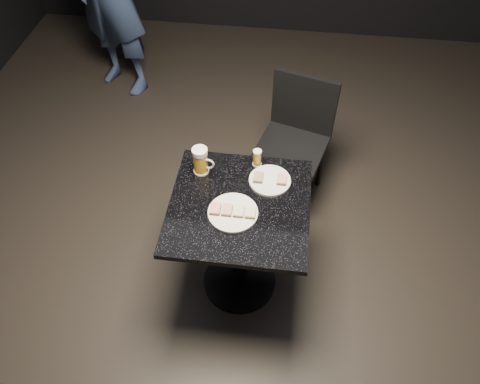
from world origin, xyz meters
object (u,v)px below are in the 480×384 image
(beer_mug, at_px, (201,161))
(chair, at_px, (295,135))
(beer_tumbler, at_px, (257,158))
(plate_small, at_px, (270,181))
(plate_large, at_px, (233,213))
(table, at_px, (240,233))

(beer_mug, relative_size, chair, 0.18)
(beer_mug, height_order, beer_tumbler, beer_mug)
(beer_tumbler, bearing_deg, beer_mug, -162.45)
(plate_small, relative_size, chair, 0.25)
(plate_small, relative_size, beer_mug, 1.37)
(plate_large, xyz_separation_m, chair, (0.28, 0.89, -0.26))
(beer_tumbler, relative_size, chair, 0.11)
(plate_small, bearing_deg, beer_mug, 175.87)
(plate_small, distance_m, table, 0.33)
(plate_large, relative_size, beer_tumbler, 2.51)
(chair, bearing_deg, beer_tumbler, -110.64)
(plate_large, height_order, plate_small, same)
(beer_mug, bearing_deg, plate_large, -52.19)
(plate_small, relative_size, table, 0.29)
(table, xyz_separation_m, beer_tumbler, (0.06, 0.29, 0.29))
(beer_mug, bearing_deg, plate_small, -4.13)
(chair, bearing_deg, plate_small, -100.64)
(plate_large, relative_size, chair, 0.28)
(plate_small, height_order, beer_tumbler, beer_tumbler)
(beer_mug, bearing_deg, chair, 52.16)
(plate_small, xyz_separation_m, chair, (0.12, 0.65, -0.26))
(plate_small, relative_size, beer_tumbler, 2.22)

